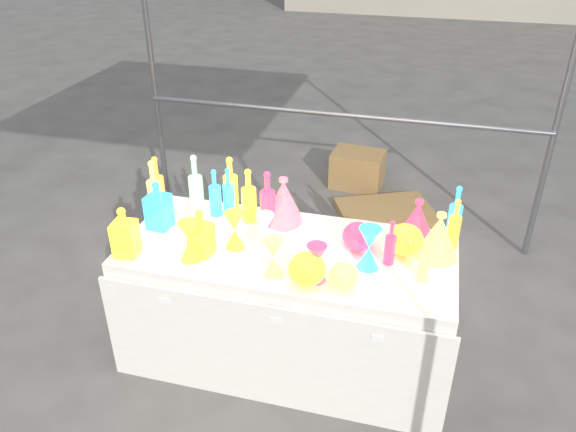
% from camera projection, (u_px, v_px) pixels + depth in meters
% --- Properties ---
extents(ground, '(80.00, 80.00, 0.00)m').
position_uv_depth(ground, '(288.00, 350.00, 3.43)').
color(ground, slate).
rests_on(ground, ground).
extents(display_table, '(1.84, 0.83, 0.75)m').
position_uv_depth(display_table, '(288.00, 303.00, 3.23)').
color(display_table, white).
rests_on(display_table, ground).
extents(cardboard_box_closed, '(0.50, 0.38, 0.34)m').
position_uv_depth(cardboard_box_closed, '(358.00, 169.00, 5.28)').
color(cardboard_box_closed, '#9C7746').
rests_on(cardboard_box_closed, ground).
extents(cardboard_box_flat, '(0.96, 0.85, 0.07)m').
position_uv_depth(cardboard_box_flat, '(386.00, 213.00, 4.84)').
color(cardboard_box_flat, '#9C7746').
rests_on(cardboard_box_flat, ground).
extents(bottle_0, '(0.11, 0.11, 0.34)m').
position_uv_depth(bottle_0, '(230.00, 183.00, 3.36)').
color(bottle_0, '#D94114').
rests_on(bottle_0, display_table).
extents(bottle_1, '(0.08, 0.08, 0.30)m').
position_uv_depth(bottle_1, '(215.00, 192.00, 3.30)').
color(bottle_1, green).
rests_on(bottle_1, display_table).
extents(bottle_2, '(0.10, 0.10, 0.36)m').
position_uv_depth(bottle_2, '(158.00, 185.00, 3.31)').
color(bottle_2, yellow).
rests_on(bottle_2, display_table).
extents(bottle_3, '(0.10, 0.10, 0.34)m').
position_uv_depth(bottle_3, '(268.00, 198.00, 3.19)').
color(bottle_3, '#1C2FA5').
rests_on(bottle_3, display_table).
extents(bottle_4, '(0.09, 0.09, 0.36)m').
position_uv_depth(bottle_4, '(154.00, 189.00, 3.27)').
color(bottle_4, '#115A6E').
rests_on(bottle_4, display_table).
extents(bottle_5, '(0.11, 0.11, 0.38)m').
position_uv_depth(bottle_5, '(196.00, 185.00, 3.29)').
color(bottle_5, '#CD29BA').
rests_on(bottle_5, display_table).
extents(bottle_6, '(0.10, 0.10, 0.33)m').
position_uv_depth(bottle_6, '(249.00, 195.00, 3.22)').
color(bottle_6, '#D94114').
rests_on(bottle_6, display_table).
extents(bottle_7, '(0.09, 0.09, 0.29)m').
position_uv_depth(bottle_7, '(228.00, 191.00, 3.32)').
color(bottle_7, green).
rests_on(bottle_7, display_table).
extents(decanter_0, '(0.13, 0.13, 0.28)m').
position_uv_depth(decanter_0, '(124.00, 232.00, 2.93)').
color(decanter_0, '#D94114').
rests_on(decanter_0, display_table).
extents(decanter_1, '(0.13, 0.13, 0.27)m').
position_uv_depth(decanter_1, '(201.00, 232.00, 2.94)').
color(decanter_1, yellow).
rests_on(decanter_1, display_table).
extents(decanter_2, '(0.13, 0.13, 0.29)m').
position_uv_depth(decanter_2, '(158.00, 205.00, 3.17)').
color(decanter_2, green).
rests_on(decanter_2, display_table).
extents(hourglass_0, '(0.14, 0.14, 0.22)m').
position_uv_depth(hourglass_0, '(190.00, 241.00, 2.90)').
color(hourglass_0, yellow).
rests_on(hourglass_0, display_table).
extents(hourglass_1, '(0.11, 0.11, 0.20)m').
position_uv_depth(hourglass_1, '(316.00, 263.00, 2.75)').
color(hourglass_1, '#1C2FA5').
rests_on(hourglass_1, display_table).
extents(hourglass_2, '(0.11, 0.11, 0.20)m').
position_uv_depth(hourglass_2, '(273.00, 258.00, 2.79)').
color(hourglass_2, '#115A6E').
rests_on(hourglass_2, display_table).
extents(hourglass_3, '(0.13, 0.13, 0.20)m').
position_uv_depth(hourglass_3, '(265.00, 231.00, 3.02)').
color(hourglass_3, '#CD29BA').
rests_on(hourglass_3, display_table).
extents(hourglass_4, '(0.11, 0.11, 0.21)m').
position_uv_depth(hourglass_4, '(235.00, 230.00, 3.01)').
color(hourglass_4, '#D94114').
rests_on(hourglass_4, display_table).
extents(hourglass_5, '(0.15, 0.15, 0.23)m').
position_uv_depth(hourglass_5, '(369.00, 248.00, 2.84)').
color(hourglass_5, green).
rests_on(hourglass_5, display_table).
extents(globe_0, '(0.24, 0.24, 0.15)m').
position_uv_depth(globe_0, '(307.00, 270.00, 2.74)').
color(globe_0, '#D94114').
rests_on(globe_0, display_table).
extents(globe_1, '(0.20, 0.20, 0.12)m').
position_uv_depth(globe_1, '(344.00, 277.00, 2.72)').
color(globe_1, '#115A6E').
rests_on(globe_1, display_table).
extents(globe_2, '(0.24, 0.24, 0.15)m').
position_uv_depth(globe_2, '(405.00, 241.00, 2.97)').
color(globe_2, yellow).
rests_on(globe_2, display_table).
extents(globe_3, '(0.18, 0.18, 0.14)m').
position_uv_depth(globe_3, '(358.00, 238.00, 3.01)').
color(globe_3, '#1C2FA5').
rests_on(globe_3, display_table).
extents(lampshade_0, '(0.21, 0.21, 0.23)m').
position_uv_depth(lampshade_0, '(284.00, 206.00, 3.22)').
color(lampshade_0, gold).
rests_on(lampshade_0, display_table).
extents(lampshade_1, '(0.28, 0.28, 0.28)m').
position_uv_depth(lampshade_1, '(283.00, 200.00, 3.24)').
color(lampshade_1, gold).
rests_on(lampshade_1, display_table).
extents(lampshade_2, '(0.24, 0.24, 0.24)m').
position_uv_depth(lampshade_2, '(417.00, 219.00, 3.08)').
color(lampshade_2, '#1C2FA5').
rests_on(lampshade_2, display_table).
extents(lampshade_3, '(0.27, 0.27, 0.26)m').
position_uv_depth(lampshade_3, '(439.00, 235.00, 2.92)').
color(lampshade_3, '#115A6E').
rests_on(lampshade_3, display_table).
extents(bottle_8, '(0.08, 0.08, 0.33)m').
position_uv_depth(bottle_8, '(455.00, 213.00, 3.05)').
color(bottle_8, green).
rests_on(bottle_8, display_table).
extents(bottle_9, '(0.07, 0.07, 0.29)m').
position_uv_depth(bottle_9, '(455.00, 224.00, 2.99)').
color(bottle_9, yellow).
rests_on(bottle_9, display_table).
extents(bottle_10, '(0.07, 0.07, 0.25)m').
position_uv_depth(bottle_10, '(391.00, 242.00, 2.87)').
color(bottle_10, '#1C2FA5').
rests_on(bottle_10, display_table).
extents(bottle_11, '(0.07, 0.07, 0.25)m').
position_uv_depth(bottle_11, '(425.00, 259.00, 2.74)').
color(bottle_11, '#115A6E').
rests_on(bottle_11, display_table).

